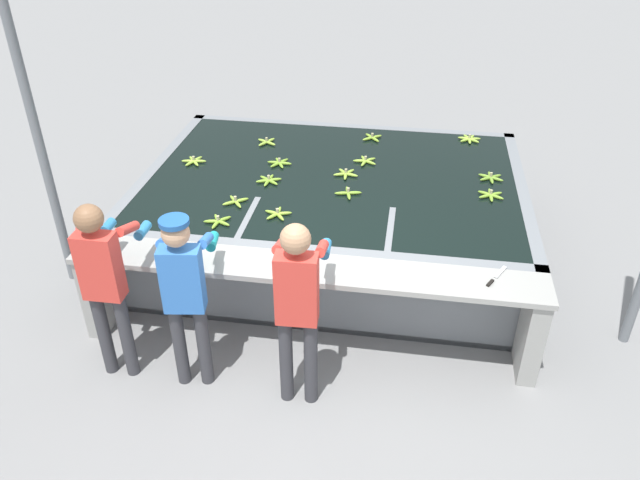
{
  "coord_description": "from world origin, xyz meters",
  "views": [
    {
      "loc": [
        0.82,
        -4.05,
        3.9
      ],
      "look_at": [
        0.0,
        1.08,
        0.63
      ],
      "focal_mm": 35.0,
      "sensor_mm": 36.0,
      "label": 1
    }
  ],
  "objects_px": {
    "banana_bunch_floating_11": "(365,161)",
    "banana_bunch_floating_13": "(218,221)",
    "worker_0": "(104,276)",
    "banana_bunch_floating_8": "(235,201)",
    "banana_bunch_floating_10": "(279,163)",
    "support_post_left": "(38,138)",
    "banana_bunch_floating_3": "(267,142)",
    "knife_0": "(494,279)",
    "banana_bunch_floating_6": "(278,214)",
    "worker_2": "(298,299)",
    "banana_bunch_floating_7": "(348,193)",
    "banana_bunch_floating_2": "(372,138)",
    "banana_bunch_floating_0": "(491,195)",
    "banana_bunch_floating_1": "(469,139)",
    "banana_bunch_floating_4": "(491,177)",
    "worker_1": "(185,287)",
    "banana_bunch_floating_12": "(346,174)",
    "banana_bunch_floating_9": "(269,180)",
    "banana_bunch_floating_5": "(194,161)"
  },
  "relations": [
    {
      "from": "banana_bunch_floating_4",
      "to": "banana_bunch_floating_6",
      "type": "xyz_separation_m",
      "value": [
        -2.09,
        -1.13,
        0.0
      ]
    },
    {
      "from": "banana_bunch_floating_13",
      "to": "banana_bunch_floating_8",
      "type": "bearing_deg",
      "value": 82.02
    },
    {
      "from": "banana_bunch_floating_6",
      "to": "banana_bunch_floating_12",
      "type": "bearing_deg",
      "value": 60.78
    },
    {
      "from": "banana_bunch_floating_13",
      "to": "support_post_left",
      "type": "height_order",
      "value": "support_post_left"
    },
    {
      "from": "banana_bunch_floating_6",
      "to": "knife_0",
      "type": "height_order",
      "value": "banana_bunch_floating_6"
    },
    {
      "from": "banana_bunch_floating_1",
      "to": "banana_bunch_floating_4",
      "type": "relative_size",
      "value": 1.0
    },
    {
      "from": "banana_bunch_floating_6",
      "to": "banana_bunch_floating_9",
      "type": "distance_m",
      "value": 0.73
    },
    {
      "from": "worker_1",
      "to": "banana_bunch_floating_0",
      "type": "distance_m",
      "value": 3.25
    },
    {
      "from": "worker_2",
      "to": "knife_0",
      "type": "xyz_separation_m",
      "value": [
        1.51,
        0.65,
        -0.1
      ]
    },
    {
      "from": "banana_bunch_floating_8",
      "to": "support_post_left",
      "type": "bearing_deg",
      "value": -170.54
    },
    {
      "from": "banana_bunch_floating_2",
      "to": "banana_bunch_floating_13",
      "type": "height_order",
      "value": "same"
    },
    {
      "from": "worker_0",
      "to": "banana_bunch_floating_2",
      "type": "relative_size",
      "value": 6.92
    },
    {
      "from": "banana_bunch_floating_12",
      "to": "support_post_left",
      "type": "distance_m",
      "value": 3.07
    },
    {
      "from": "worker_0",
      "to": "knife_0",
      "type": "relative_size",
      "value": 5.18
    },
    {
      "from": "banana_bunch_floating_0",
      "to": "banana_bunch_floating_1",
      "type": "height_order",
      "value": "same"
    },
    {
      "from": "banana_bunch_floating_7",
      "to": "banana_bunch_floating_13",
      "type": "distance_m",
      "value": 1.37
    },
    {
      "from": "banana_bunch_floating_13",
      "to": "support_post_left",
      "type": "distance_m",
      "value": 1.86
    },
    {
      "from": "banana_bunch_floating_1",
      "to": "banana_bunch_floating_10",
      "type": "distance_m",
      "value": 2.37
    },
    {
      "from": "banana_bunch_floating_1",
      "to": "banana_bunch_floating_6",
      "type": "distance_m",
      "value": 2.88
    },
    {
      "from": "knife_0",
      "to": "support_post_left",
      "type": "distance_m",
      "value": 4.33
    },
    {
      "from": "banana_bunch_floating_2",
      "to": "banana_bunch_floating_4",
      "type": "distance_m",
      "value": 1.61
    },
    {
      "from": "worker_1",
      "to": "banana_bunch_floating_2",
      "type": "xyz_separation_m",
      "value": [
        1.19,
        3.36,
        -0.06
      ]
    },
    {
      "from": "banana_bunch_floating_0",
      "to": "banana_bunch_floating_6",
      "type": "distance_m",
      "value": 2.18
    },
    {
      "from": "banana_bunch_floating_4",
      "to": "support_post_left",
      "type": "xyz_separation_m",
      "value": [
        -4.34,
        -1.25,
        0.69
      ]
    },
    {
      "from": "worker_2",
      "to": "banana_bunch_floating_7",
      "type": "height_order",
      "value": "worker_2"
    },
    {
      "from": "worker_0",
      "to": "banana_bunch_floating_8",
      "type": "distance_m",
      "value": 1.66
    },
    {
      "from": "banana_bunch_floating_0",
      "to": "banana_bunch_floating_7",
      "type": "relative_size",
      "value": 1.0
    },
    {
      "from": "banana_bunch_floating_4",
      "to": "banana_bunch_floating_7",
      "type": "bearing_deg",
      "value": -157.98
    },
    {
      "from": "banana_bunch_floating_1",
      "to": "banana_bunch_floating_13",
      "type": "height_order",
      "value": "same"
    },
    {
      "from": "banana_bunch_floating_2",
      "to": "banana_bunch_floating_6",
      "type": "distance_m",
      "value": 2.14
    },
    {
      "from": "banana_bunch_floating_0",
      "to": "banana_bunch_floating_1",
      "type": "relative_size",
      "value": 1.0
    },
    {
      "from": "banana_bunch_floating_13",
      "to": "banana_bunch_floating_10",
      "type": "bearing_deg",
      "value": 77.58
    },
    {
      "from": "banana_bunch_floating_3",
      "to": "banana_bunch_floating_10",
      "type": "distance_m",
      "value": 0.61
    },
    {
      "from": "banana_bunch_floating_4",
      "to": "banana_bunch_floating_12",
      "type": "bearing_deg",
      "value": -174.21
    },
    {
      "from": "worker_0",
      "to": "banana_bunch_floating_9",
      "type": "bearing_deg",
      "value": 66.68
    },
    {
      "from": "banana_bunch_floating_13",
      "to": "banana_bunch_floating_6",
      "type": "bearing_deg",
      "value": 23.3
    },
    {
      "from": "banana_bunch_floating_0",
      "to": "banana_bunch_floating_8",
      "type": "height_order",
      "value": "same"
    },
    {
      "from": "banana_bunch_floating_3",
      "to": "banana_bunch_floating_8",
      "type": "height_order",
      "value": "same"
    },
    {
      "from": "banana_bunch_floating_5",
      "to": "banana_bunch_floating_9",
      "type": "xyz_separation_m",
      "value": [
        0.94,
        -0.33,
        0.0
      ]
    },
    {
      "from": "worker_2",
      "to": "banana_bunch_floating_7",
      "type": "relative_size",
      "value": 5.99
    },
    {
      "from": "knife_0",
      "to": "support_post_left",
      "type": "bearing_deg",
      "value": 171.42
    },
    {
      "from": "banana_bunch_floating_0",
      "to": "banana_bunch_floating_4",
      "type": "distance_m",
      "value": 0.41
    },
    {
      "from": "banana_bunch_floating_11",
      "to": "banana_bunch_floating_13",
      "type": "distance_m",
      "value": 1.99
    },
    {
      "from": "banana_bunch_floating_0",
      "to": "banana_bunch_floating_8",
      "type": "relative_size",
      "value": 1.15
    },
    {
      "from": "banana_bunch_floating_6",
      "to": "banana_bunch_floating_11",
      "type": "xyz_separation_m",
      "value": [
        0.72,
        1.33,
        0.0
      ]
    },
    {
      "from": "banana_bunch_floating_10",
      "to": "support_post_left",
      "type": "bearing_deg",
      "value": -148.3
    },
    {
      "from": "banana_bunch_floating_0",
      "to": "banana_bunch_floating_8",
      "type": "bearing_deg",
      "value": -167.84
    },
    {
      "from": "banana_bunch_floating_0",
      "to": "banana_bunch_floating_10",
      "type": "distance_m",
      "value": 2.32
    },
    {
      "from": "banana_bunch_floating_3",
      "to": "knife_0",
      "type": "distance_m",
      "value": 3.48
    },
    {
      "from": "banana_bunch_floating_1",
      "to": "banana_bunch_floating_13",
      "type": "distance_m",
      "value": 3.4
    }
  ]
}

